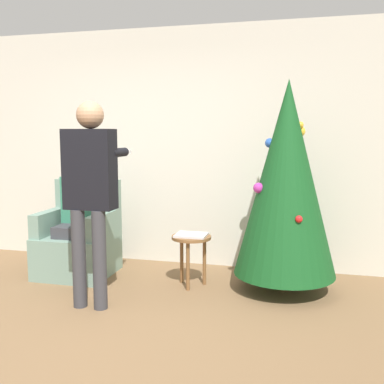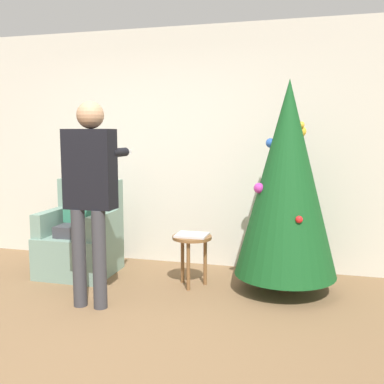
{
  "view_description": "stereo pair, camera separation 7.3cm",
  "coord_description": "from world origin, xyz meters",
  "px_view_note": "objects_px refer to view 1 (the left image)",
  "views": [
    {
      "loc": [
        1.54,
        -2.77,
        1.52
      ],
      "look_at": [
        0.57,
        1.1,
        0.99
      ],
      "focal_mm": 42.0,
      "sensor_mm": 36.0,
      "label": 1
    },
    {
      "loc": [
        1.61,
        -2.75,
        1.52
      ],
      "look_at": [
        0.57,
        1.1,
        0.99
      ],
      "focal_mm": 42.0,
      "sensor_mm": 36.0,
      "label": 2
    }
  ],
  "objects_px": {
    "person_standing": "(90,184)",
    "side_stool": "(191,245)",
    "christmas_tree": "(286,179)",
    "person_seated": "(77,211)",
    "armchair": "(79,242)"
  },
  "relations": [
    {
      "from": "person_standing",
      "to": "side_stool",
      "type": "height_order",
      "value": "person_standing"
    },
    {
      "from": "person_standing",
      "to": "side_stool",
      "type": "relative_size",
      "value": 3.51
    },
    {
      "from": "christmas_tree",
      "to": "side_stool",
      "type": "bearing_deg",
      "value": -174.39
    },
    {
      "from": "christmas_tree",
      "to": "side_stool",
      "type": "xyz_separation_m",
      "value": [
        -0.9,
        -0.09,
        -0.67
      ]
    },
    {
      "from": "person_seated",
      "to": "side_stool",
      "type": "height_order",
      "value": "person_seated"
    },
    {
      "from": "armchair",
      "to": "side_stool",
      "type": "bearing_deg",
      "value": -4.65
    },
    {
      "from": "christmas_tree",
      "to": "person_seated",
      "type": "distance_m",
      "value": 2.22
    },
    {
      "from": "person_seated",
      "to": "side_stool",
      "type": "bearing_deg",
      "value": -3.33
    },
    {
      "from": "armchair",
      "to": "side_stool",
      "type": "xyz_separation_m",
      "value": [
        1.28,
        -0.1,
        0.07
      ]
    },
    {
      "from": "armchair",
      "to": "person_seated",
      "type": "distance_m",
      "value": 0.34
    },
    {
      "from": "armchair",
      "to": "person_seated",
      "type": "height_order",
      "value": "person_seated"
    },
    {
      "from": "side_stool",
      "to": "person_seated",
      "type": "bearing_deg",
      "value": 176.67
    },
    {
      "from": "christmas_tree",
      "to": "person_seated",
      "type": "height_order",
      "value": "christmas_tree"
    },
    {
      "from": "christmas_tree",
      "to": "armchair",
      "type": "height_order",
      "value": "christmas_tree"
    },
    {
      "from": "armchair",
      "to": "side_stool",
      "type": "height_order",
      "value": "armchair"
    }
  ]
}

